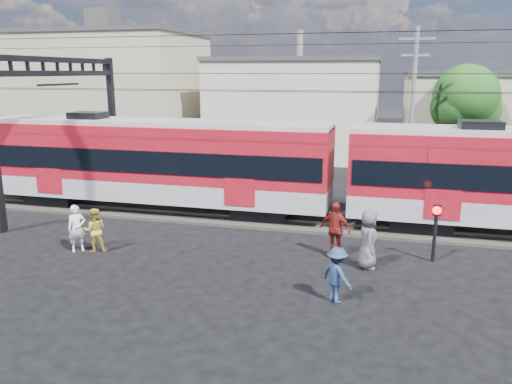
{
  "coord_description": "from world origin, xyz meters",
  "views": [
    {
      "loc": [
        4.65,
        -12.49,
        6.27
      ],
      "look_at": [
        0.16,
        5.0,
        1.91
      ],
      "focal_mm": 35.0,
      "sensor_mm": 36.0,
      "label": 1
    }
  ],
  "objects_px": {
    "pedestrian_a": "(77,228)",
    "crossing_signal": "(436,223)",
    "commuter_train": "(158,160)",
    "pedestrian_c": "(337,275)"
  },
  "relations": [
    {
      "from": "pedestrian_a",
      "to": "crossing_signal",
      "type": "distance_m",
      "value": 12.44
    },
    {
      "from": "commuter_train",
      "to": "pedestrian_a",
      "type": "relative_size",
      "value": 29.69
    },
    {
      "from": "commuter_train",
      "to": "crossing_signal",
      "type": "height_order",
      "value": "commuter_train"
    },
    {
      "from": "pedestrian_a",
      "to": "pedestrian_c",
      "type": "xyz_separation_m",
      "value": [
        9.37,
        -1.81,
        -0.05
      ]
    },
    {
      "from": "commuter_train",
      "to": "pedestrian_c",
      "type": "distance_m",
      "value": 11.67
    },
    {
      "from": "commuter_train",
      "to": "crossing_signal",
      "type": "xyz_separation_m",
      "value": [
        11.7,
        -3.6,
        -1.02
      ]
    },
    {
      "from": "pedestrian_a",
      "to": "pedestrian_c",
      "type": "bearing_deg",
      "value": -53.29
    },
    {
      "from": "commuter_train",
      "to": "pedestrian_a",
      "type": "bearing_deg",
      "value": -95.58
    },
    {
      "from": "commuter_train",
      "to": "crossing_signal",
      "type": "relative_size",
      "value": 25.3
    },
    {
      "from": "commuter_train",
      "to": "crossing_signal",
      "type": "bearing_deg",
      "value": -17.09
    }
  ]
}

